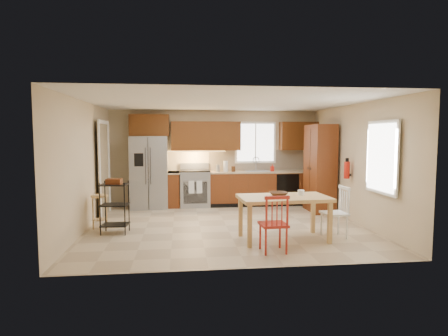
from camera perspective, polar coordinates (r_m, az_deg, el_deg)
floor at (r=7.75m, az=0.30°, el=-8.76°), size 5.50×5.50×0.00m
ceiling at (r=7.55m, az=0.31°, el=9.99°), size 5.50×5.00×0.02m
wall_back at (r=10.03m, az=-1.41°, el=1.61°), size 5.50×0.02×2.50m
wall_front at (r=5.09m, az=3.69°, el=-1.71°), size 5.50×0.02×2.50m
wall_left at (r=7.72m, az=-20.41°, el=0.28°), size 0.02×5.00×2.50m
wall_right at (r=8.34m, az=19.42°, el=0.64°), size 0.02×5.00×2.50m
refrigerator at (r=9.67m, az=-11.28°, el=-0.63°), size 0.92×0.75×1.82m
range_stove at (r=9.76m, az=-4.45°, el=-3.16°), size 0.76×0.63×0.92m
base_cabinet_narrow at (r=9.77m, az=-7.69°, el=-3.24°), size 0.30×0.60×0.90m
base_cabinet_run at (r=10.01m, az=6.14°, el=-3.03°), size 2.92×0.60×0.90m
dishwasher at (r=9.88m, az=9.68°, el=-3.18°), size 0.60×0.02×0.78m
backsplash at (r=10.22m, az=5.82°, el=1.22°), size 2.92×0.03×0.55m
upper_over_fridge at (r=9.83m, az=-11.31°, el=6.40°), size 1.00×0.35×0.55m
upper_left_block at (r=9.82m, az=-2.78°, el=4.89°), size 1.80×0.35×0.75m
upper_right_block at (r=10.29m, az=11.29°, el=4.80°), size 1.00×0.35×0.75m
window_back at (r=10.15m, az=4.80°, el=3.89°), size 1.12×0.04×1.12m
sink at (r=9.93m, az=5.09°, el=-0.70°), size 0.62×0.46×0.16m
undercab_glow at (r=9.79m, az=-4.52°, el=2.56°), size 1.60×0.30×0.01m
soap_bottle at (r=9.90m, az=7.37°, el=0.05°), size 0.09×0.09×0.19m
paper_towel at (r=9.72m, az=0.25°, el=0.26°), size 0.12×0.12×0.28m
canister_steel at (r=9.71m, az=-0.93°, el=-0.04°), size 0.11×0.11×0.18m
canister_wood at (r=9.73m, az=1.44°, el=-0.15°), size 0.10×0.10×0.14m
pantry at (r=9.32m, az=14.39°, el=-0.04°), size 0.50×0.95×2.10m
fire_extinguisher at (r=8.43m, az=18.21°, el=-0.31°), size 0.12×0.12×0.36m
window_right at (r=7.28m, az=22.93°, el=1.51°), size 0.04×1.02×1.32m
doorway at (r=8.98m, az=-17.90°, el=-0.31°), size 0.04×0.95×2.10m
dining_table at (r=6.73m, az=9.06°, el=-7.61°), size 1.60×0.96×0.76m
chair_red at (r=6.02m, az=7.51°, el=-8.35°), size 0.45×0.45×0.92m
chair_white at (r=7.07m, az=16.44°, el=-6.49°), size 0.45×0.45×0.92m
table_bowl at (r=6.63m, az=8.30°, el=-4.36°), size 0.33×0.33×0.08m
table_jar at (r=6.85m, az=11.65°, el=-3.87°), size 0.12×0.12×0.13m
bar_stool at (r=7.79m, az=-18.40°, el=-6.38°), size 0.35×0.35×0.68m
utility_cart at (r=7.36m, az=-16.31°, el=-5.80°), size 0.52×0.42×0.98m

